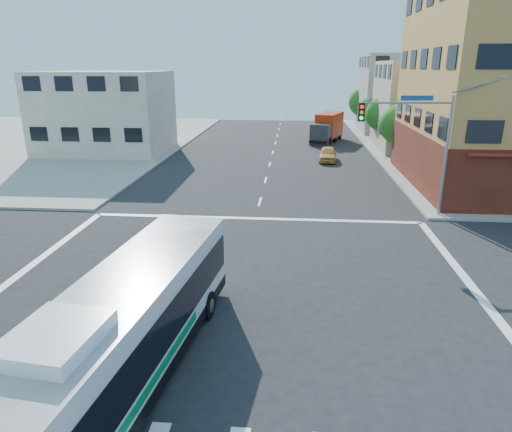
{
  "coord_description": "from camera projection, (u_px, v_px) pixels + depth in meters",
  "views": [
    {
      "loc": [
        2.12,
        -15.77,
        8.55
      ],
      "look_at": [
        0.42,
        4.8,
        1.72
      ],
      "focal_mm": 32.0,
      "sensor_mm": 36.0,
      "label": 1
    }
  ],
  "objects": [
    {
      "name": "building_east_near",
      "position": [
        438.0,
        107.0,
        47.18
      ],
      "size": [
        12.06,
        10.06,
        9.0
      ],
      "color": "#B6AC8B",
      "rests_on": "ground"
    },
    {
      "name": "box_truck",
      "position": [
        327.0,
        128.0,
        53.23
      ],
      "size": [
        4.31,
        7.48,
        3.24
      ],
      "rotation": [
        0.0,
        0.0,
        -0.33
      ],
      "color": "#29282E",
      "rests_on": "ground"
    },
    {
      "name": "street_tree_a",
      "position": [
        400.0,
        122.0,
        42.14
      ],
      "size": [
        3.6,
        3.6,
        5.53
      ],
      "color": "#392414",
      "rests_on": "ground"
    },
    {
      "name": "signal_mast_ne",
      "position": [
        418.0,
        132.0,
        25.55
      ],
      "size": [
        7.91,
        1.13,
        8.07
      ],
      "color": "gray",
      "rests_on": "ground"
    },
    {
      "name": "parked_car",
      "position": [
        328.0,
        154.0,
        42.66
      ],
      "size": [
        1.87,
        4.03,
        1.34
      ],
      "primitive_type": "imported",
      "rotation": [
        0.0,
        0.0,
        -0.08
      ],
      "color": "gold",
      "rests_on": "ground"
    },
    {
      "name": "street_tree_d",
      "position": [
        364.0,
        100.0,
        64.75
      ],
      "size": [
        4.0,
        4.0,
        6.03
      ],
      "color": "#392414",
      "rests_on": "ground"
    },
    {
      "name": "building_east_far",
      "position": [
        407.0,
        94.0,
        60.27
      ],
      "size": [
        12.06,
        10.06,
        10.0
      ],
      "color": "#9C9C97",
      "rests_on": "ground"
    },
    {
      "name": "street_tree_c",
      "position": [
        372.0,
        108.0,
        57.31
      ],
      "size": [
        3.4,
        3.4,
        5.29
      ],
      "color": "#392414",
      "rests_on": "ground"
    },
    {
      "name": "ground",
      "position": [
        235.0,
        296.0,
        17.77
      ],
      "size": [
        120.0,
        120.0,
        0.0
      ],
      "primitive_type": "plane",
      "color": "black",
      "rests_on": "ground"
    },
    {
      "name": "street_tree_b",
      "position": [
        384.0,
        112.0,
        49.65
      ],
      "size": [
        3.8,
        3.8,
        5.79
      ],
      "color": "#392414",
      "rests_on": "ground"
    },
    {
      "name": "building_west",
      "position": [
        105.0,
        113.0,
        46.21
      ],
      "size": [
        12.06,
        10.06,
        8.0
      ],
      "color": "beige",
      "rests_on": "ground"
    },
    {
      "name": "transit_bus",
      "position": [
        126.0,
        329.0,
        12.5
      ],
      "size": [
        3.79,
        11.74,
        3.41
      ],
      "rotation": [
        0.0,
        0.0,
        -0.12
      ],
      "color": "black",
      "rests_on": "ground"
    }
  ]
}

